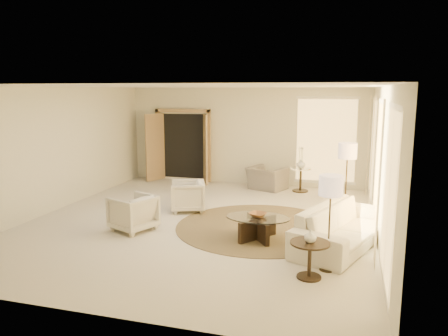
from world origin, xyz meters
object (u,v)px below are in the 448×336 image
(coffee_table, at_px, (258,225))
(end_vase, at_px, (310,236))
(side_vase, at_px, (301,164))
(armchair_left, at_px, (188,195))
(end_table, at_px, (310,253))
(side_table, at_px, (301,177))
(floor_lamp_near, at_px, (347,154))
(armchair_right, at_px, (133,211))
(bowl, at_px, (258,215))
(accent_chair, at_px, (267,175))
(floor_lamp_far, at_px, (331,190))
(sofa, at_px, (343,226))

(coffee_table, bearing_deg, end_vase, -53.17)
(side_vase, bearing_deg, armchair_left, -130.21)
(end_table, relative_size, end_vase, 3.05)
(side_table, bearing_deg, floor_lamp_near, -61.02)
(end_table, bearing_deg, armchair_right, 159.85)
(side_table, bearing_deg, bowl, -94.38)
(accent_chair, distance_m, side_vase, 0.98)
(end_vase, bearing_deg, armchair_left, 136.04)
(end_table, relative_size, side_vase, 2.33)
(bowl, bearing_deg, side_vase, 85.62)
(accent_chair, xyz_separation_m, end_table, (1.67, -5.58, -0.04))
(side_vase, bearing_deg, end_table, -82.29)
(floor_lamp_near, bearing_deg, side_table, 118.98)
(coffee_table, height_order, side_vase, side_vase)
(armchair_right, bearing_deg, end_table, 92.74)
(accent_chair, relative_size, side_table, 1.47)
(coffee_table, distance_m, floor_lamp_far, 1.96)
(sofa, height_order, side_table, sofa)
(sofa, height_order, side_vase, side_vase)
(armchair_right, height_order, end_table, armchair_right)
(armchair_left, height_order, side_vase, side_vase)
(side_table, height_order, bowl, side_table)
(coffee_table, height_order, end_table, end_table)
(side_table, height_order, floor_lamp_near, floor_lamp_near)
(floor_lamp_far, xyz_separation_m, side_vase, (-1.00, 5.20, -0.49))
(armchair_left, distance_m, armchair_right, 1.69)
(floor_lamp_far, bearing_deg, bowl, 141.20)
(armchair_right, relative_size, side_table, 1.19)
(armchair_left, height_order, coffee_table, armchair_left)
(armchair_left, bearing_deg, sofa, 47.07)
(armchair_right, bearing_deg, side_table, 169.74)
(accent_chair, relative_size, bowl, 3.11)
(floor_lamp_near, distance_m, end_vase, 3.51)
(end_table, height_order, side_vase, side_vase)
(end_table, height_order, floor_lamp_near, floor_lamp_near)
(floor_lamp_far, relative_size, bowl, 4.81)
(coffee_table, height_order, floor_lamp_near, floor_lamp_near)
(bowl, bearing_deg, sofa, 3.35)
(side_table, relative_size, bowl, 2.11)
(coffee_table, height_order, bowl, bowl)
(bowl, bearing_deg, coffee_table, 0.00)
(sofa, relative_size, bowl, 8.01)
(sofa, distance_m, side_vase, 4.25)
(end_table, relative_size, floor_lamp_far, 0.39)
(floor_lamp_near, bearing_deg, coffee_table, -127.65)
(accent_chair, distance_m, coffee_table, 4.19)
(armchair_left, distance_m, side_table, 3.50)
(armchair_left, height_order, floor_lamp_far, floor_lamp_far)
(side_table, relative_size, end_vase, 3.41)
(sofa, xyz_separation_m, end_table, (-0.45, -1.52, 0.02))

